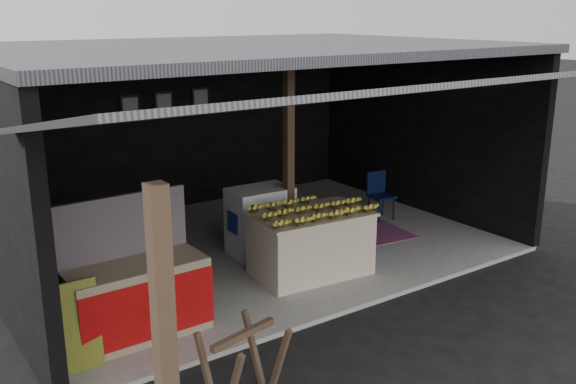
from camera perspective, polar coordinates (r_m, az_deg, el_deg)
ground at (r=7.85m, az=6.34°, el=-10.40°), size 80.00×80.00×0.00m
concrete_slab at (r=9.69m, az=-3.44°, el=-4.92°), size 7.00×5.00×0.06m
shophouse at (r=9.44m, az=-4.66°, el=7.50°), size 7.40×7.29×3.02m
banana_table at (r=8.52m, az=2.03°, el=-4.57°), size 1.62×1.08×0.85m
banana_pile at (r=8.36m, az=2.06°, el=-1.31°), size 1.50×0.98×0.17m
white_crate at (r=9.22m, az=-2.47°, el=-2.58°), size 0.90×0.63×0.98m
neighbor_stall at (r=7.13m, az=-13.29°, el=-8.95°), size 1.48×0.70×1.52m
green_signboard at (r=6.63m, az=-18.93°, el=-11.43°), size 0.61×0.13×0.91m
sawhorse at (r=5.96m, az=-3.96°, el=-14.49°), size 0.76×0.75×0.71m
water_barrel at (r=9.32m, az=6.38°, el=-3.83°), size 0.38×0.38×0.56m
plastic_chair at (r=10.91m, az=8.09°, el=0.08°), size 0.41×0.41×0.80m
magenta_rug at (r=10.14m, az=6.52°, el=-3.84°), size 1.62×1.18×0.01m
picture_frames at (r=11.22m, az=-10.83°, el=7.71°), size 1.62×0.04×0.46m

